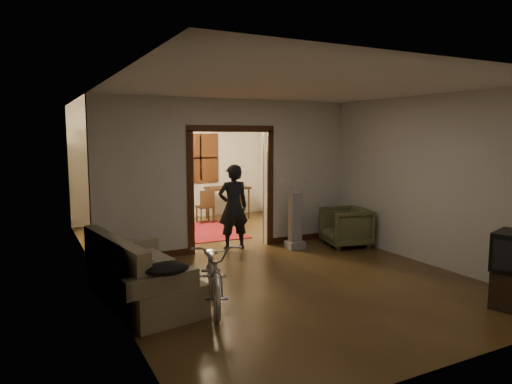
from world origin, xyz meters
TOP-DOWN VIEW (x-y plane):
  - floor at (0.00, 0.00)m, footprint 5.00×8.50m
  - ceiling at (0.00, 0.00)m, footprint 5.00×8.50m
  - wall_back at (0.00, 4.25)m, footprint 5.00×0.02m
  - wall_left at (-2.50, 0.00)m, footprint 0.02×8.50m
  - wall_right at (2.50, 0.00)m, footprint 0.02×8.50m
  - partition_wall at (0.00, 0.75)m, footprint 5.00×0.14m
  - door_casing at (0.00, 0.75)m, footprint 1.74×0.20m
  - far_window at (0.70, 4.21)m, footprint 0.98×0.06m
  - chandelier at (0.00, 2.50)m, footprint 0.24×0.24m
  - light_switch at (1.05, 0.68)m, footprint 0.08×0.01m
  - sofa at (-2.15, -1.30)m, footprint 1.16×2.05m
  - rolled_paper at (-2.05, -1.00)m, footprint 0.10×0.82m
  - jacket at (-2.10, -2.21)m, footprint 0.50×0.38m
  - bicycle at (-1.37, -1.82)m, footprint 1.07×1.77m
  - armchair at (2.06, -0.10)m, footprint 0.99×0.97m
  - vacuum at (1.10, 0.21)m, footprint 0.37×0.32m
  - person at (0.04, 0.70)m, footprint 0.62×0.44m
  - oriental_rug at (-0.02, 2.44)m, footprint 1.71×2.21m
  - locker at (-1.43, 3.73)m, footprint 1.11×0.80m
  - globe at (-1.43, 3.73)m, footprint 0.27×0.27m
  - desk at (1.22, 3.67)m, footprint 1.16×0.75m
  - desk_chair at (0.47, 3.33)m, footprint 0.42×0.42m

SIDE VIEW (x-z plane):
  - floor at x=0.00m, z-range -0.01..0.01m
  - oriental_rug at x=-0.02m, z-range 0.00..0.02m
  - armchair at x=2.06m, z-range 0.00..0.75m
  - desk at x=1.22m, z-range 0.00..0.80m
  - desk_chair at x=0.47m, z-range 0.00..0.82m
  - bicycle at x=-1.37m, z-range 0.00..0.88m
  - sofa at x=-2.15m, z-range 0.00..0.89m
  - rolled_paper at x=-2.05m, z-range 0.48..0.58m
  - vacuum at x=1.10m, z-range 0.00..1.08m
  - jacket at x=-2.10m, z-range 0.61..0.75m
  - person at x=0.04m, z-range 0.00..1.60m
  - locker at x=-1.43m, z-range 0.00..2.01m
  - door_casing at x=0.00m, z-range -0.06..2.26m
  - light_switch at x=1.05m, z-range 1.19..1.31m
  - wall_back at x=0.00m, z-range 0.00..2.80m
  - wall_left at x=-2.50m, z-range 0.00..2.80m
  - wall_right at x=2.50m, z-range 0.00..2.80m
  - partition_wall at x=0.00m, z-range 0.00..2.80m
  - far_window at x=0.70m, z-range 0.91..2.19m
  - globe at x=-1.43m, z-range 1.80..2.08m
  - chandelier at x=0.00m, z-range 2.23..2.47m
  - ceiling at x=0.00m, z-range 2.79..2.80m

